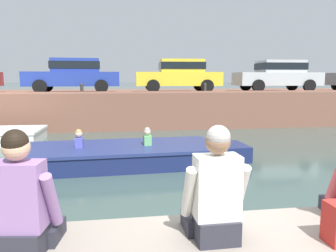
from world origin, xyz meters
name	(u,v)px	position (x,y,z in m)	size (l,w,h in m)	color
ground_plane	(160,163)	(0.00, 5.70, 0.00)	(400.00, 400.00, 0.00)	#384C47
far_quay_wall	(140,107)	(0.00, 14.40, 0.84)	(60.00, 6.00, 1.68)	brown
far_wall_coping	(144,92)	(0.00, 11.52, 1.72)	(60.00, 0.24, 0.08)	#925F4C
motorboat_passing	(128,155)	(-0.87, 5.76, 0.26)	(6.41, 2.34, 1.01)	navy
car_left_inner_blue	(74,74)	(-3.12, 12.71, 2.53)	(4.26, 2.07, 1.54)	#233893
car_centre_yellow	(179,74)	(1.80, 12.70, 2.53)	(4.09, 2.09, 1.54)	yellow
car_right_inner_silver	(278,74)	(6.87, 12.70, 2.53)	(4.20, 2.05, 1.54)	#B7BABC
mooring_bollard_mid	(82,88)	(-2.68, 11.65, 1.92)	(0.15, 0.15, 0.45)	#2D2B28
mooring_bollard_east	(205,87)	(2.82, 11.65, 1.92)	(0.15, 0.15, 0.45)	#2D2B28
person_seated_left	(23,205)	(-1.82, -0.49, 1.36)	(0.56, 0.57, 0.97)	#282833
person_seated_right	(215,196)	(-0.31, -0.51, 1.36)	(0.53, 0.53, 0.97)	#282833
bottle_drink	(207,228)	(-0.38, -0.52, 1.08)	(0.06, 0.06, 0.20)	#4CB259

